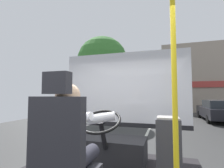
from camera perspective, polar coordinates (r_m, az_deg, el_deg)
name	(u,v)px	position (r m, az deg, el deg)	size (l,w,h in m)	color
ground	(151,124)	(10.61, 13.30, -13.30)	(18.00, 44.00, 0.06)	#313131
driver_seat	(63,161)	(1.61, -16.48, -23.91)	(0.48, 0.48, 1.28)	black
bus_driver	(70,136)	(1.65, -14.10, -16.86)	(0.75, 0.53, 0.78)	#282833
steering_console	(111,149)	(2.85, -0.43, -21.38)	(1.10, 1.02, 0.88)	black
handrail_pole	(175,99)	(1.46, 20.68, -4.71)	(0.04, 0.04, 2.12)	yellow
fare_box	(169,156)	(2.07, 18.82, -22.37)	(0.26, 0.25, 0.85)	#333338
windshield_panel	(124,97)	(3.34, 3.99, -4.53)	(2.50, 0.08, 1.48)	silver
street_tree	(102,62)	(11.87, -3.29, 7.57)	(3.52, 3.52, 5.85)	#4C3828
shop_building	(212,79)	(21.92, 31.08, 1.46)	(10.79, 5.98, 7.08)	gray
parked_car_black	(218,110)	(13.43, 32.48, -7.58)	(1.93, 4.37, 1.40)	black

